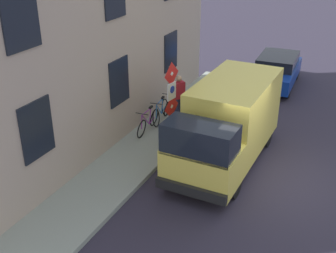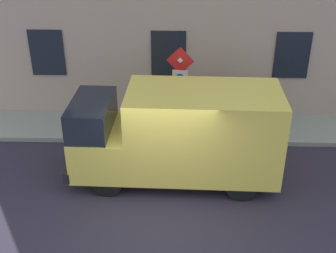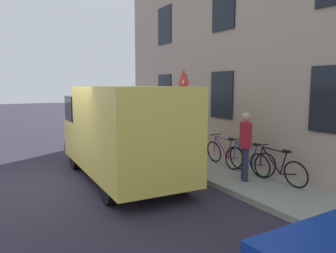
{
  "view_description": "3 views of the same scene",
  "coord_description": "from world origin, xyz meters",
  "px_view_note": "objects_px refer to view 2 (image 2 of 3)",
  "views": [
    {
      "loc": [
        -1.96,
        11.06,
        6.89
      ],
      "look_at": [
        3.18,
        0.31,
        1.14
      ],
      "focal_mm": 45.76,
      "sensor_mm": 36.0,
      "label": 1
    },
    {
      "loc": [
        -8.21,
        -0.43,
        6.73
      ],
      "look_at": [
        2.37,
        -0.07,
        1.06
      ],
      "focal_mm": 46.69,
      "sensor_mm": 36.0,
      "label": 2
    },
    {
      "loc": [
        -1.59,
        -8.51,
        2.54
      ],
      "look_at": [
        2.76,
        -0.61,
        1.39
      ],
      "focal_mm": 35.23,
      "sensor_mm": 36.0,
      "label": 3
    }
  ],
  "objects_px": {
    "bicycle_purple": "(196,110)",
    "pedestrian": "(244,102)",
    "sign_post_stacked": "(180,85)",
    "bicycle_black": "(258,111)",
    "delivery_van": "(179,133)",
    "bicycle_blue": "(227,111)"
  },
  "relations": [
    {
      "from": "delivery_van",
      "to": "pedestrian",
      "type": "relative_size",
      "value": 3.12
    },
    {
      "from": "bicycle_purple",
      "to": "pedestrian",
      "type": "relative_size",
      "value": 1.0
    },
    {
      "from": "bicycle_black",
      "to": "bicycle_blue",
      "type": "xyz_separation_m",
      "value": [
        -0.0,
        1.0,
        0.0
      ]
    },
    {
      "from": "delivery_van",
      "to": "bicycle_black",
      "type": "xyz_separation_m",
      "value": [
        3.05,
        -2.51,
        -0.82
      ]
    },
    {
      "from": "bicycle_purple",
      "to": "pedestrian",
      "type": "distance_m",
      "value": 1.63
    },
    {
      "from": "sign_post_stacked",
      "to": "delivery_van",
      "type": "height_order",
      "value": "sign_post_stacked"
    },
    {
      "from": "sign_post_stacked",
      "to": "pedestrian",
      "type": "xyz_separation_m",
      "value": [
        0.61,
        -1.96,
        -0.78
      ]
    },
    {
      "from": "pedestrian",
      "to": "sign_post_stacked",
      "type": "bearing_deg",
      "value": -36.84
    },
    {
      "from": "delivery_van",
      "to": "bicycle_blue",
      "type": "distance_m",
      "value": 3.5
    },
    {
      "from": "delivery_van",
      "to": "bicycle_purple",
      "type": "distance_m",
      "value": 3.2
    },
    {
      "from": "sign_post_stacked",
      "to": "bicycle_purple",
      "type": "xyz_separation_m",
      "value": [
        1.15,
        -0.52,
        -1.34
      ]
    },
    {
      "from": "bicycle_purple",
      "to": "delivery_van",
      "type": "bearing_deg",
      "value": 77.4
    },
    {
      "from": "bicycle_black",
      "to": "bicycle_purple",
      "type": "height_order",
      "value": "same"
    },
    {
      "from": "sign_post_stacked",
      "to": "bicycle_black",
      "type": "distance_m",
      "value": 3.08
    },
    {
      "from": "bicycle_black",
      "to": "pedestrian",
      "type": "xyz_separation_m",
      "value": [
        -0.53,
        0.56,
        0.56
      ]
    },
    {
      "from": "bicycle_blue",
      "to": "pedestrian",
      "type": "bearing_deg",
      "value": 121.55
    },
    {
      "from": "bicycle_purple",
      "to": "bicycle_blue",
      "type": "bearing_deg",
      "value": 176.91
    },
    {
      "from": "bicycle_black",
      "to": "sign_post_stacked",
      "type": "bearing_deg",
      "value": 19.12
    },
    {
      "from": "bicycle_blue",
      "to": "pedestrian",
      "type": "height_order",
      "value": "pedestrian"
    },
    {
      "from": "sign_post_stacked",
      "to": "bicycle_blue",
      "type": "xyz_separation_m",
      "value": [
        1.15,
        -1.52,
        -1.34
      ]
    },
    {
      "from": "delivery_van",
      "to": "bicycle_purple",
      "type": "xyz_separation_m",
      "value": [
        3.05,
        -0.51,
        -0.82
      ]
    },
    {
      "from": "sign_post_stacked",
      "to": "bicycle_blue",
      "type": "relative_size",
      "value": 1.59
    }
  ]
}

